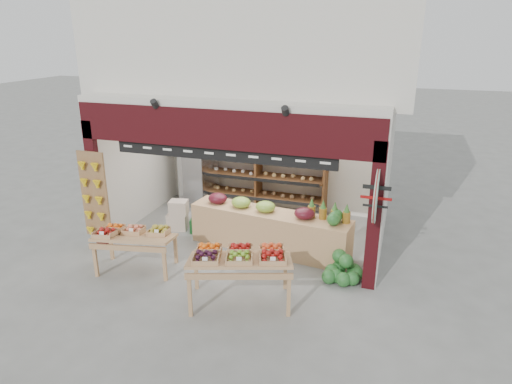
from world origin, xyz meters
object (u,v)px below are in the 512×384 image
Objects in this scene: cardboard_stack at (189,219)px; mid_counter at (269,229)px; display_table_right at (240,257)px; watermelon_pile at (343,271)px; display_table_left at (131,235)px; back_shelving at (258,162)px; refrigerator at (198,168)px.

mid_counter is (2.03, -0.42, 0.20)m from cardboard_stack.
watermelon_pile is at bearing 38.92° from display_table_right.
mid_counter reaches higher than watermelon_pile.
display_table_right reaches higher than mid_counter.
cardboard_stack is 2.02m from display_table_left.
refrigerator is (-1.58, -0.10, -0.25)m from back_shelving.
watermelon_pile is (3.64, -1.18, -0.07)m from cardboard_stack.
display_table_left reaches higher than cardboard_stack.
cardboard_stack is 2.08m from mid_counter.
mid_counter is 2.72m from display_table_left.
mid_counter is 1.81× the size of display_table_right.
refrigerator is 1.80m from cardboard_stack.
display_table_left reaches higher than watermelon_pile.
back_shelving is 4.23m from display_table_right.
display_table_right reaches higher than display_table_left.
watermelon_pile is at bearing 11.42° from display_table_left.
display_table_right reaches higher than cardboard_stack.
mid_counter is (2.48, -2.00, -0.51)m from refrigerator.
display_table_left is at bearing -145.33° from mid_counter.
back_shelving is 1.00× the size of mid_counter.
display_table_right is (1.00, -4.10, -0.39)m from back_shelving.
display_table_right is at bearing -42.81° from refrigerator.
mid_counter is 2.03m from display_table_right.
cardboard_stack is 0.31× the size of mid_counter.
back_shelving reaches higher than display_table_left.
watermelon_pile is (2.52, -2.87, -1.04)m from back_shelving.
cardboard_stack is at bearing 161.99° from watermelon_pile.
watermelon_pile is (1.62, -0.76, -0.28)m from mid_counter.
display_table_right reaches higher than watermelon_pile.
display_table_left is at bearing -95.89° from cardboard_stack.
display_table_left is 3.96m from watermelon_pile.
display_table_right is at bearing -141.08° from watermelon_pile.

